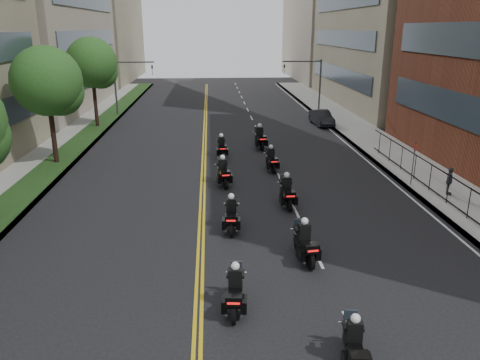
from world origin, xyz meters
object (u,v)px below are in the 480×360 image
object	(u,v)px
motorcycle_9	(260,139)
parked_sedan	(322,118)
motorcycle_2	(235,292)
motorcycle_8	(222,148)
motorcycle_6	(223,173)
motorcycle_3	(305,244)
pedestrian_c	(449,181)
motorcycle_1	(354,348)
motorcycle_7	(271,161)
motorcycle_5	(287,193)
motorcycle_4	(231,216)

from	to	relation	value
motorcycle_9	parked_sedan	xyz separation A→B (m)	(6.67, 8.51, -0.06)
motorcycle_2	motorcycle_8	distance (m)	18.75
motorcycle_2	motorcycle_6	bearing A→B (deg)	96.17
motorcycle_3	pedestrian_c	xyz separation A→B (m)	(9.08, 6.62, 0.21)
parked_sedan	motorcycle_8	bearing A→B (deg)	-135.17
motorcycle_1	motorcycle_7	bearing A→B (deg)	96.20
motorcycle_1	motorcycle_5	xyz separation A→B (m)	(0.11, 11.92, 0.08)
motorcycle_4	motorcycle_9	xyz separation A→B (m)	(2.83, 14.81, 0.07)
motorcycle_8	motorcycle_9	bearing A→B (deg)	34.74
motorcycle_5	motorcycle_7	xyz separation A→B (m)	(0.00, 6.27, -0.04)
motorcycle_4	pedestrian_c	xyz separation A→B (m)	(11.79, 3.56, 0.23)
motorcycle_9	parked_sedan	world-z (taller)	motorcycle_9
motorcycle_7	parked_sedan	xyz separation A→B (m)	(6.55, 14.29, 0.03)
motorcycle_1	motorcycle_6	bearing A→B (deg)	107.56
motorcycle_7	pedestrian_c	world-z (taller)	motorcycle_7
motorcycle_6	motorcycle_8	bearing A→B (deg)	81.37
motorcycle_1	pedestrian_c	distance (m)	15.56
motorcycle_5	motorcycle_2	bearing A→B (deg)	-110.80
motorcycle_5	motorcycle_7	bearing A→B (deg)	88.12
motorcycle_3	motorcycle_8	world-z (taller)	motorcycle_3
motorcycle_1	motorcycle_5	distance (m)	11.92
motorcycle_4	motorcycle_9	distance (m)	15.08
motorcycle_1	motorcycle_2	size ratio (longest dim) A/B	0.95
motorcycle_1	parked_sedan	bearing A→B (deg)	84.96
motorcycle_5	motorcycle_8	size ratio (longest dim) A/B	1.06
motorcycle_4	motorcycle_9	bearing A→B (deg)	82.59
motorcycle_8	motorcycle_1	bearing A→B (deg)	-86.04
parked_sedan	motorcycle_7	bearing A→B (deg)	-118.29
motorcycle_5	motorcycle_7	world-z (taller)	motorcycle_5
motorcycle_4	motorcycle_6	distance (m)	6.36
motorcycle_6	parked_sedan	world-z (taller)	motorcycle_6
motorcycle_1	motorcycle_8	distance (m)	21.83
motorcycle_6	pedestrian_c	size ratio (longest dim) A/B	1.59
motorcycle_7	parked_sedan	bearing A→B (deg)	60.37
motorcycle_8	motorcycle_9	distance (m)	3.76
motorcycle_1	motorcycle_5	size ratio (longest dim) A/B	0.88
parked_sedan	pedestrian_c	xyz separation A→B (m)	(2.30, -19.76, 0.22)
motorcycle_2	motorcycle_5	xyz separation A→B (m)	(3.11, 9.05, 0.05)
motorcycle_1	pedestrian_c	bearing A→B (deg)	61.38
motorcycle_1	motorcycle_9	distance (m)	23.97
pedestrian_c	motorcycle_1	bearing A→B (deg)	174.79
motorcycle_4	motorcycle_5	world-z (taller)	motorcycle_5
motorcycle_8	parked_sedan	world-z (taller)	motorcycle_8
motorcycle_8	motorcycle_6	bearing A→B (deg)	-94.50
motorcycle_9	motorcycle_2	bearing A→B (deg)	-103.74
motorcycle_6	motorcycle_8	world-z (taller)	motorcycle_6
motorcycle_2	motorcycle_8	xyz separation A→B (m)	(0.06, 18.75, 0.01)
parked_sedan	pedestrian_c	world-z (taller)	pedestrian_c
motorcycle_1	motorcycle_5	world-z (taller)	motorcycle_5
motorcycle_2	motorcycle_8	world-z (taller)	motorcycle_8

